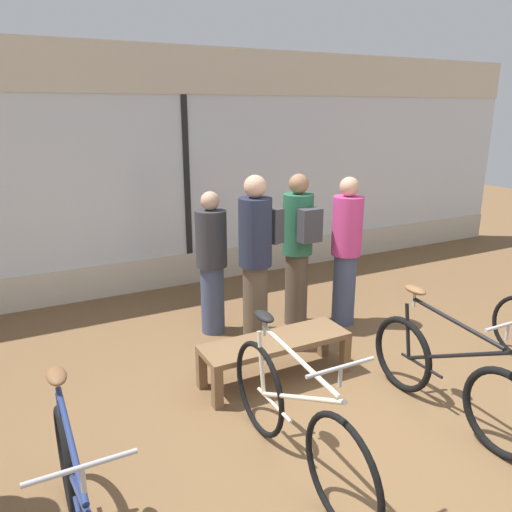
# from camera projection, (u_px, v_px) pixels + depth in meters

# --- Properties ---
(ground_plane) EXTENTS (24.00, 24.00, 0.00)m
(ground_plane) POSITION_uv_depth(u_px,v_px,m) (362.00, 431.00, 3.91)
(ground_plane) COLOR brown
(shop_back_wall) EXTENTS (12.00, 0.08, 3.20)m
(shop_back_wall) POSITION_uv_depth(u_px,v_px,m) (186.00, 169.00, 6.75)
(shop_back_wall) COLOR beige
(shop_back_wall) RESTS_ON ground_plane
(bicycle_left) EXTENTS (0.46, 1.78, 1.05)m
(bicycle_left) POSITION_uv_depth(u_px,v_px,m) (294.00, 419.00, 3.37)
(bicycle_left) COLOR black
(bicycle_left) RESTS_ON ground_plane
(bicycle_right) EXTENTS (0.46, 1.69, 1.02)m
(bicycle_right) POSITION_uv_depth(u_px,v_px,m) (446.00, 376.00, 3.98)
(bicycle_right) COLOR black
(bicycle_right) RESTS_ON ground_plane
(display_bench) EXTENTS (1.40, 0.44, 0.41)m
(display_bench) POSITION_uv_depth(u_px,v_px,m) (276.00, 346.00, 4.56)
(display_bench) COLOR brown
(display_bench) RESTS_ON ground_plane
(customer_near_rack) EXTENTS (0.44, 0.44, 1.71)m
(customer_near_rack) POSITION_uv_depth(u_px,v_px,m) (346.00, 249.00, 5.63)
(customer_near_rack) COLOR #424C6B
(customer_near_rack) RESTS_ON ground_plane
(customer_by_window) EXTENTS (0.34, 0.48, 1.75)m
(customer_by_window) POSITION_uv_depth(u_px,v_px,m) (298.00, 246.00, 5.59)
(customer_by_window) COLOR brown
(customer_by_window) RESTS_ON ground_plane
(customer_mid_floor) EXTENTS (0.55, 0.43, 1.80)m
(customer_mid_floor) POSITION_uv_depth(u_px,v_px,m) (256.00, 256.00, 5.10)
(customer_mid_floor) COLOR brown
(customer_mid_floor) RESTS_ON ground_plane
(customer_near_bench) EXTENTS (0.47, 0.47, 1.59)m
(customer_near_bench) POSITION_uv_depth(u_px,v_px,m) (212.00, 261.00, 5.42)
(customer_near_bench) COLOR #424C6B
(customer_near_bench) RESTS_ON ground_plane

